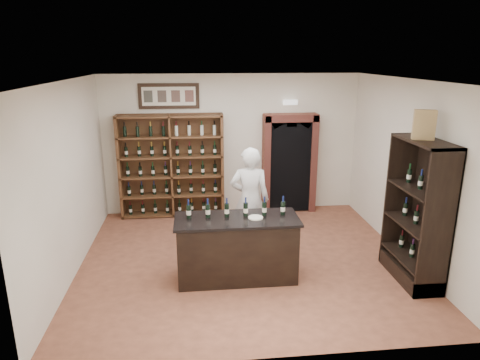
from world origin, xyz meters
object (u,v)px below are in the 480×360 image
counter_bottle_0 (189,211)px  wine_crate (424,125)px  tasting_counter (237,249)px  side_cabinet (417,233)px  shopkeeper (250,200)px  wine_shelf (172,166)px

counter_bottle_0 → wine_crate: (3.37, -0.34, 1.30)m
tasting_counter → side_cabinet: size_ratio=0.85×
tasting_counter → counter_bottle_0: size_ratio=6.27×
tasting_counter → shopkeeper: size_ratio=1.00×
tasting_counter → side_cabinet: (2.72, -0.30, 0.26)m
tasting_counter → shopkeeper: 1.14m
tasting_counter → wine_crate: size_ratio=4.43×
tasting_counter → wine_crate: 3.29m
wine_shelf → counter_bottle_0: bearing=-82.4°
counter_bottle_0 → shopkeeper: shopkeeper is taller
wine_shelf → tasting_counter: wine_shelf is taller
counter_bottle_0 → shopkeeper: size_ratio=0.16×
wine_crate → side_cabinet: bearing=-5.3°
shopkeeper → wine_crate: 3.03m
side_cabinet → wine_crate: bearing=154.2°
wine_shelf → wine_crate: bearing=-40.4°
wine_shelf → side_cabinet: (3.82, -3.23, -0.35)m
shopkeeper → wine_shelf: bearing=-45.2°
tasting_counter → wine_crate: (2.65, -0.27, 1.92)m
tasting_counter → side_cabinet: side_cabinet is taller
wine_shelf → wine_crate: 5.10m
tasting_counter → wine_crate: bearing=-5.7°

